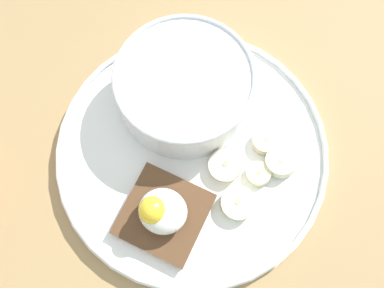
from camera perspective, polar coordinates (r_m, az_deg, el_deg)
name	(u,v)px	position (r cm, az deg, el deg)	size (l,w,h in cm)	color
ground_plane	(192,155)	(48.91, 0.00, -1.52)	(120.00, 120.00, 2.00)	#A28153
plate	(192,150)	(47.20, 0.00, -0.87)	(30.01, 30.01, 1.60)	white
oatmeal_bowl	(185,87)	(46.78, -0.98, 7.60)	(15.10, 15.10, 5.60)	white
toast_slice	(160,213)	(44.81, -4.27, -9.14)	(8.79, 8.79, 1.12)	brown
poached_egg	(157,210)	(42.70, -4.65, -8.72)	(4.91, 4.61, 3.76)	white
banana_slice_front	(225,166)	(45.82, 4.45, -2.89)	(4.80, 4.87, 1.79)	#F4E2BE
banana_slice_left	(266,141)	(47.42, 9.82, 0.39)	(4.22, 4.21, 1.27)	beige
banana_slice_back	(258,176)	(46.17, 8.76, -4.30)	(2.93, 2.85, 1.16)	beige
banana_slice_right	(238,203)	(45.09, 6.09, -7.84)	(5.10, 5.11, 1.41)	beige
banana_slice_inner	(281,162)	(46.84, 11.75, -2.36)	(4.88, 4.87, 1.61)	beige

